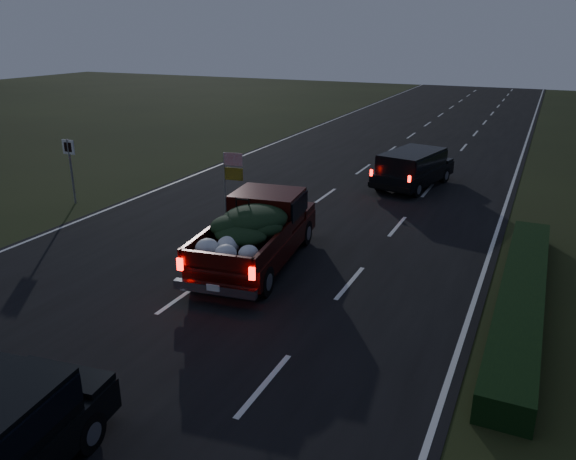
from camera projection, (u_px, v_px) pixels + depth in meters
The scene contains 6 objects.
ground at pixel (183, 296), 14.22m from camera, with size 120.00×120.00×0.00m, color black.
road_asphalt at pixel (183, 296), 14.22m from camera, with size 14.00×120.00×0.02m, color black.
hedge_row at pixel (522, 295), 13.60m from camera, with size 1.00×10.00×0.60m, color black.
route_sign at pixel (70, 161), 21.29m from camera, with size 0.55×0.08×2.50m.
pickup_truck at pixel (257, 228), 15.91m from camera, with size 2.74×5.63×2.84m.
lead_suv at pixel (413, 165), 23.69m from camera, with size 2.73×4.73×1.28m.
Camera 1 is at (7.80, -10.51, 6.39)m, focal length 35.00 mm.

